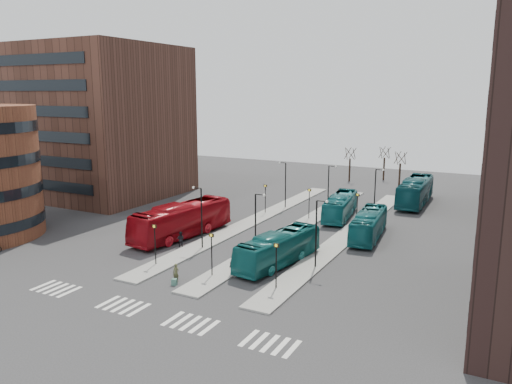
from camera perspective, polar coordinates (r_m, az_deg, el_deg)
The scene contains 19 objects.
ground at distance 35.48m, azimuth -18.22°, elevation -14.91°, with size 160.00×160.00×0.00m, color #2C2C2E.
island_left at distance 60.52m, azimuth -0.30°, elevation -3.27°, with size 2.50×45.00×0.15m, color gray.
island_mid at distance 58.04m, azimuth 4.95°, elevation -3.95°, with size 2.50×45.00×0.15m, color gray.
island_right at distance 56.09m, azimuth 10.63°, elevation -4.66°, with size 2.50×45.00×0.15m, color gray.
suitcase at distance 41.55m, azimuth -9.32°, elevation -10.11°, with size 0.43×0.34×0.53m, color navy.
red_bus at distance 54.27m, azimuth -8.46°, elevation -3.20°, with size 3.09×13.19×3.67m, color maroon.
teal_bus_a at distance 45.34m, azimuth 2.59°, elevation -6.46°, with size 2.51×10.75×2.99m, color #135F5F.
teal_bus_b at distance 62.62m, azimuth 9.62°, elevation -1.60°, with size 2.49×10.65×2.97m, color #166B71.
teal_bus_c at distance 54.77m, azimuth 12.76°, elevation -3.64°, with size 2.44×10.44×2.91m, color #156469.
teal_bus_d at distance 72.71m, azimuth 17.74°, elevation 0.09°, with size 3.08×13.15×3.66m, color #12515A.
traveller at distance 42.04m, azimuth -9.13°, elevation -9.11°, with size 0.56×0.37×1.54m, color #4E4F2F.
commuter_a at distance 51.11m, azimuth -8.62°, elevation -5.34°, with size 0.77×0.60×1.58m, color black.
commuter_b at distance 42.83m, azimuth -2.65°, elevation -8.37°, with size 1.07×0.45×1.83m, color black.
commuter_c at distance 47.24m, azimuth 0.38°, elevation -6.61°, with size 1.02×0.58×1.57m, color black.
crosswalk_stripes at distance 37.00m, azimuth -11.72°, elevation -13.42°, with size 22.35×2.40×0.01m.
office_block at distance 80.15m, azimuth -18.36°, elevation 7.68°, with size 25.00×20.12×22.00m.
sign_poles at distance 51.43m, azimuth 1.55°, elevation -3.23°, with size 12.45×22.12×3.65m.
lamp_posts at distance 55.17m, azimuth 4.82°, elevation -1.01°, with size 14.04×20.24×6.12m.
bare_trees at distance 87.81m, azimuth 13.70°, elevation 2.77°, with size 10.97×8.14×5.90m.
Camera 1 is at (23.50, -21.69, 15.38)m, focal length 35.00 mm.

